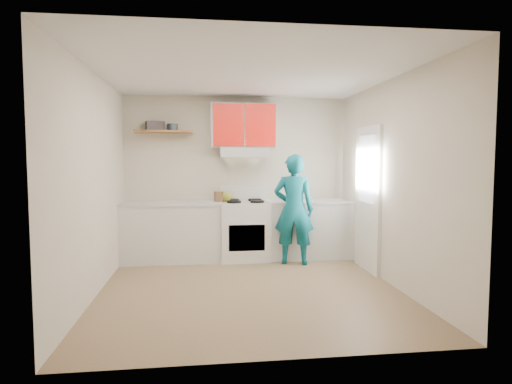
{
  "coord_description": "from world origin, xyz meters",
  "views": [
    {
      "loc": [
        -0.57,
        -5.13,
        1.58
      ],
      "look_at": [
        0.15,
        0.55,
        1.15
      ],
      "focal_mm": 30.12,
      "sensor_mm": 36.0,
      "label": 1
    }
  ],
  "objects": [
    {
      "name": "range_hood",
      "position": [
        0.1,
        1.68,
        1.7
      ],
      "size": [
        0.76,
        0.44,
        0.15
      ],
      "primitive_type": "cube",
      "color": "silver",
      "rests_on": "back_wall"
    },
    {
      "name": "floor",
      "position": [
        0.0,
        0.0,
        0.0
      ],
      "size": [
        3.8,
        3.8,
        0.0
      ],
      "primitive_type": "plane",
      "color": "brown",
      "rests_on": "ground"
    },
    {
      "name": "ceiling",
      "position": [
        0.0,
        0.0,
        2.6
      ],
      "size": [
        3.6,
        3.8,
        0.04
      ],
      "primitive_type": "cube",
      "color": "white",
      "rests_on": "floor"
    },
    {
      "name": "counter_right",
      "position": [
        1.14,
        1.6,
        0.45
      ],
      "size": [
        1.32,
        0.6,
        0.9
      ],
      "primitive_type": "cube",
      "color": "silver",
      "rests_on": "floor"
    },
    {
      "name": "kettle",
      "position": [
        -0.18,
        1.67,
        1.0
      ],
      "size": [
        0.2,
        0.2,
        0.15
      ],
      "primitive_type": "ellipsoid",
      "rotation": [
        0.0,
        0.0,
        -0.11
      ],
      "color": "olive",
      "rests_on": "stove"
    },
    {
      "name": "silicone_mat",
      "position": [
        1.47,
        1.56,
        0.9
      ],
      "size": [
        0.36,
        0.33,
        0.01
      ],
      "primitive_type": "cube",
      "rotation": [
        0.0,
        0.0,
        0.28
      ],
      "color": "red",
      "rests_on": "counter_right"
    },
    {
      "name": "counter_left",
      "position": [
        -1.04,
        1.6,
        0.45
      ],
      "size": [
        1.52,
        0.6,
        0.9
      ],
      "primitive_type": "cube",
      "color": "silver",
      "rests_on": "floor"
    },
    {
      "name": "shelf",
      "position": [
        -1.15,
        1.75,
        2.02
      ],
      "size": [
        0.9,
        0.3,
        0.04
      ],
      "primitive_type": "cube",
      "color": "brown",
      "rests_on": "back_wall"
    },
    {
      "name": "front_wall",
      "position": [
        0.0,
        -1.9,
        1.3
      ],
      "size": [
        3.6,
        0.04,
        2.6
      ],
      "primitive_type": "cube",
      "color": "beige",
      "rests_on": "floor"
    },
    {
      "name": "back_wall",
      "position": [
        0.0,
        1.9,
        1.3
      ],
      "size": [
        3.6,
        0.04,
        2.6
      ],
      "primitive_type": "cube",
      "color": "beige",
      "rests_on": "floor"
    },
    {
      "name": "upper_cabinets",
      "position": [
        0.1,
        1.73,
        2.12
      ],
      "size": [
        1.02,
        0.33,
        0.7
      ],
      "primitive_type": "cube",
      "color": "red",
      "rests_on": "back_wall"
    },
    {
      "name": "crock",
      "position": [
        -0.31,
        1.67,
        0.99
      ],
      "size": [
        0.19,
        0.19,
        0.18
      ],
      "primitive_type": "cylinder",
      "rotation": [
        0.0,
        0.0,
        -0.32
      ],
      "color": "brown",
      "rests_on": "counter_left"
    },
    {
      "name": "cutting_board",
      "position": [
        0.99,
        1.49,
        0.91
      ],
      "size": [
        0.36,
        0.31,
        0.02
      ],
      "primitive_type": "cube",
      "rotation": [
        0.0,
        0.0,
        0.31
      ],
      "color": "olive",
      "rests_on": "counter_right"
    },
    {
      "name": "door_glass",
      "position": [
        1.75,
        0.7,
        1.45
      ],
      "size": [
        0.01,
        0.55,
        0.95
      ],
      "primitive_type": "cube",
      "color": "white",
      "rests_on": "door"
    },
    {
      "name": "stove",
      "position": [
        0.1,
        1.57,
        0.46
      ],
      "size": [
        0.76,
        0.65,
        0.92
      ],
      "primitive_type": "cube",
      "color": "white",
      "rests_on": "floor"
    },
    {
      "name": "books",
      "position": [
        -1.29,
        1.79,
        2.11
      ],
      "size": [
        0.31,
        0.26,
        0.14
      ],
      "primitive_type": "cube",
      "rotation": [
        0.0,
        0.0,
        0.25
      ],
      "color": "#463E41",
      "rests_on": "shelf"
    },
    {
      "name": "left_wall",
      "position": [
        -1.8,
        0.0,
        1.3
      ],
      "size": [
        0.04,
        3.8,
        2.6
      ],
      "primitive_type": "cube",
      "color": "beige",
      "rests_on": "floor"
    },
    {
      "name": "right_wall",
      "position": [
        1.8,
        0.0,
        1.3
      ],
      "size": [
        0.04,
        3.8,
        2.6
      ],
      "primitive_type": "cube",
      "color": "beige",
      "rests_on": "floor"
    },
    {
      "name": "tin",
      "position": [
        -1.01,
        1.73,
        2.09
      ],
      "size": [
        0.19,
        0.19,
        0.1
      ],
      "primitive_type": "cylinder",
      "rotation": [
        0.0,
        0.0,
        -0.18
      ],
      "color": "#333D4C",
      "rests_on": "shelf"
    },
    {
      "name": "door",
      "position": [
        1.78,
        0.7,
        1.02
      ],
      "size": [
        0.05,
        0.85,
        2.05
      ],
      "primitive_type": "cube",
      "color": "white",
      "rests_on": "floor"
    },
    {
      "name": "person",
      "position": [
        0.81,
        1.19,
        0.83
      ],
      "size": [
        0.69,
        0.55,
        1.67
      ],
      "primitive_type": "imported",
      "rotation": [
        0.0,
        0.0,
        2.87
      ],
      "color": "#0C5F6E",
      "rests_on": "floor"
    }
  ]
}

